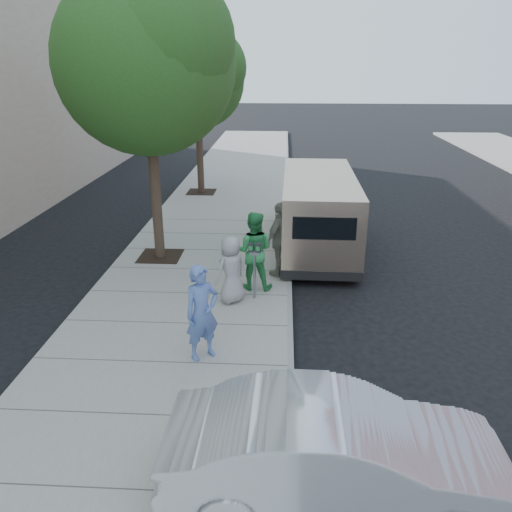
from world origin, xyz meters
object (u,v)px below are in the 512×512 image
at_px(parking_meter, 255,259).
at_px(sedan, 338,454).
at_px(tree_far, 198,76).
at_px(van, 318,211).
at_px(person_gray_shirt, 231,270).
at_px(person_officer, 202,313).
at_px(person_striped_polo, 281,239).
at_px(person_green_shirt, 254,251).
at_px(tree_near, 147,57).

distance_m(parking_meter, sedan, 5.85).
xyz_separation_m(tree_far, parking_meter, (2.85, -10.19, -3.72)).
bearing_deg(parking_meter, van, 73.57).
bearing_deg(person_gray_shirt, van, -162.53).
relative_size(person_officer, person_striped_polo, 0.95).
distance_m(van, person_striped_polo, 2.67).
relative_size(van, sedan, 1.38).
xyz_separation_m(tree_far, person_officer, (2.02, -12.76, -3.80)).
height_order(sedan, person_striped_polo, person_striped_polo).
relative_size(person_officer, person_green_shirt, 0.96).
distance_m(tree_near, person_striped_polo, 5.71).
height_order(tree_near, sedan, tree_near).
xyz_separation_m(person_gray_shirt, person_striped_polo, (1.13, 1.64, 0.18)).
bearing_deg(person_officer, sedan, -91.51).
bearing_deg(sedan, tree_far, 15.49).
height_order(van, person_striped_polo, van).
height_order(parking_meter, sedan, parking_meter).
relative_size(parking_meter, sedan, 0.31).
bearing_deg(parking_meter, tree_far, 112.86).
distance_m(tree_near, person_officer, 7.11).
distance_m(parking_meter, person_officer, 2.71).
relative_size(tree_far, parking_meter, 4.65).
relative_size(parking_meter, person_green_shirt, 0.71).
bearing_deg(parking_meter, person_green_shirt, 103.03).
bearing_deg(person_green_shirt, person_officer, 81.57).
xyz_separation_m(tree_far, person_green_shirt, (2.79, -9.58, -3.75)).
height_order(person_green_shirt, person_gray_shirt, person_green_shirt).
xyz_separation_m(van, person_officer, (-2.53, -6.46, -0.13)).
bearing_deg(van, person_gray_shirt, -117.92).
xyz_separation_m(person_officer, person_gray_shirt, (0.30, 2.39, -0.13)).
relative_size(tree_near, person_striped_polo, 3.80).
height_order(tree_near, person_green_shirt, tree_near).
xyz_separation_m(tree_near, van, (4.56, 1.30, -4.33)).
xyz_separation_m(parking_meter, person_gray_shirt, (-0.53, -0.19, -0.20)).
xyz_separation_m(parking_meter, person_green_shirt, (-0.06, 0.60, -0.03)).
distance_m(person_officer, person_green_shirt, 3.27).
xyz_separation_m(person_officer, person_striped_polo, (1.43, 4.03, 0.05)).
distance_m(person_officer, person_gray_shirt, 2.41).
relative_size(tree_near, person_officer, 4.01).
bearing_deg(parking_meter, tree_near, 145.03).
height_order(tree_near, person_striped_polo, tree_near).
bearing_deg(van, parking_meter, -112.83).
relative_size(person_green_shirt, person_gray_shirt, 1.22).
distance_m(tree_near, tree_far, 7.63).
height_order(tree_near, person_gray_shirt, tree_near).
bearing_deg(person_striped_polo, tree_near, -71.57).
height_order(tree_near, tree_far, tree_near).
relative_size(tree_far, person_striped_polo, 3.27).
bearing_deg(van, tree_far, 126.68).
bearing_deg(person_green_shirt, van, -113.00).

